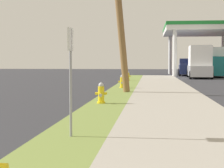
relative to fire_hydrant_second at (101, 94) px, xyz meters
The scene contains 9 objects.
fire_hydrant_second is the anchor object (origin of this frame).
fire_hydrant_third 7.83m from the fire_hydrant_second, 88.97° to the left, with size 0.42×0.37×0.74m.
fire_hydrant_fourth 16.07m from the fire_hydrant_second, 90.12° to the left, with size 0.42×0.37×0.74m.
street_sign_post 5.94m from the fire_hydrant_second, 88.19° to the right, with size 0.05×0.36×2.12m.
car_red_by_near_pump 35.40m from the fire_hydrant_second, 75.87° to the left, with size 2.01×4.53×1.57m.
car_black_by_far_pump 38.79m from the fire_hydrant_second, 77.17° to the left, with size 2.00×4.53×1.57m.
truck_silver_at_forecourt 24.75m from the fire_hydrant_second, 74.92° to the left, with size 2.43×6.49×3.11m.
truck_navy_on_apron 31.54m from the fire_hydrant_second, 78.98° to the left, with size 2.39×5.50×1.97m.
truck_teal_at_far_bay 28.56m from the fire_hydrant_second, 73.04° to the left, with size 2.70×6.57×3.11m.
Camera 1 is at (2.24, -0.84, 1.58)m, focal length 59.50 mm.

